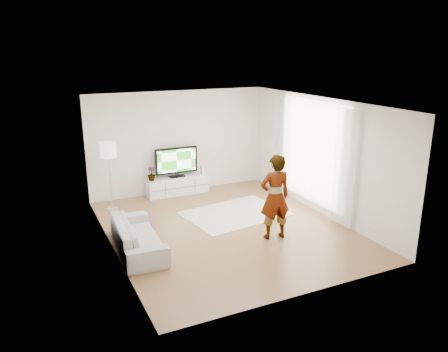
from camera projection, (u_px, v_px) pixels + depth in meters
name	position (u px, v px, depth m)	size (l,w,h in m)	color
floor	(226.00, 228.00, 9.78)	(6.00, 6.00, 0.00)	olive
ceiling	(226.00, 103.00, 8.99)	(6.00, 6.00, 0.00)	white
wall_left	(109.00, 183.00, 8.35)	(0.02, 6.00, 2.80)	white
wall_right	(321.00, 156.00, 10.41)	(0.02, 6.00, 2.80)	white
wall_back	(179.00, 142.00, 11.98)	(5.00, 0.02, 2.80)	white
wall_front	(310.00, 214.00, 6.78)	(5.00, 0.02, 2.80)	white
window	(312.00, 152.00, 10.65)	(0.01, 2.60, 2.50)	white
curtain_near	(345.00, 169.00, 9.52)	(0.04, 0.70, 2.60)	white
curtain_far	(281.00, 146.00, 11.77)	(0.04, 0.70, 2.60)	white
media_console	(177.00, 185.00, 12.04)	(1.70, 0.48, 0.48)	white
television	(176.00, 161.00, 11.87)	(1.19, 0.23, 0.83)	black
game_console	(202.00, 170.00, 12.24)	(0.06, 0.18, 0.24)	white
potted_plant	(151.00, 174.00, 11.62)	(0.20, 0.20, 0.37)	#3F7238
rug	(236.00, 213.00, 10.64)	(2.37, 1.71, 0.01)	beige
player	(275.00, 197.00, 9.04)	(0.66, 0.43, 1.81)	#334772
sofa	(138.00, 236.00, 8.67)	(2.06, 0.81, 0.60)	#B5B5B0
floor_lamp	(108.00, 153.00, 10.53)	(0.38, 0.38, 1.71)	silver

